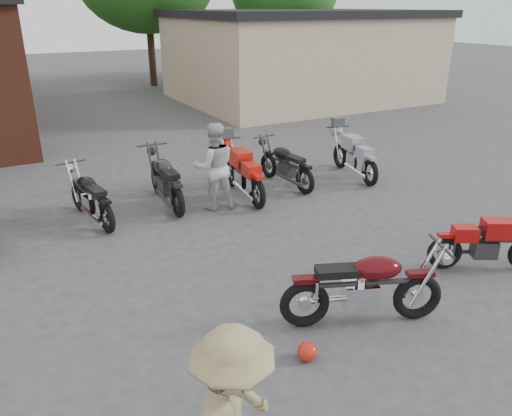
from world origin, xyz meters
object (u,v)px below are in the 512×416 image
person_light (214,167)px  row_bike_4 (243,170)px  sportbike (490,240)px  row_bike_3 (165,177)px  vintage_motorcycle (366,282)px  helmet (307,351)px  row_bike_6 (354,153)px  row_bike_2 (90,194)px  row_bike_5 (285,162)px

person_light → row_bike_4: size_ratio=0.86×
sportbike → row_bike_3: (-3.55, 5.20, 0.09)m
vintage_motorcycle → row_bike_4: vintage_motorcycle is taller
helmet → person_light: person_light is taller
person_light → row_bike_4: (0.82, 0.34, -0.29)m
sportbike → person_light: size_ratio=0.98×
person_light → row_bike_6: 3.90m
row_bike_2 → person_light: bearing=-113.1°
person_light → row_bike_6: bearing=-163.9°
row_bike_2 → row_bike_5: 4.44m
row_bike_5 → row_bike_4: bearing=93.3°
vintage_motorcycle → row_bike_2: bearing=137.3°
vintage_motorcycle → helmet: vintage_motorcycle is taller
sportbike → row_bike_6: row_bike_6 is taller
vintage_motorcycle → row_bike_3: 5.46m
helmet → row_bike_4: size_ratio=0.12×
helmet → row_bike_3: (0.23, 5.67, 0.49)m
helmet → row_bike_4: bearing=70.6°
vintage_motorcycle → person_light: size_ratio=1.17×
row_bike_4 → person_light: bearing=117.7°
row_bike_5 → row_bike_6: row_bike_6 is taller
person_light → row_bike_5: (2.03, 0.52, -0.34)m
helmet → row_bike_3: 5.70m
person_light → row_bike_3: (-0.82, 0.71, -0.30)m
vintage_motorcycle → row_bike_6: bearing=74.5°
vintage_motorcycle → row_bike_4: bearing=103.4°
row_bike_6 → row_bike_2: bearing=97.3°
vintage_motorcycle → sportbike: 2.69m
sportbike → helmet: size_ratio=7.02×
person_light → row_bike_2: size_ratio=0.94×
row_bike_5 → row_bike_6: 1.86m
row_bike_4 → row_bike_5: bearing=-76.5°
sportbike → row_bike_6: bearing=106.4°
row_bike_4 → row_bike_2: bearing=91.1°
vintage_motorcycle → row_bike_3: size_ratio=1.01×
row_bike_3 → row_bike_6: row_bike_3 is taller
sportbike → row_bike_3: bearing=154.3°
row_bike_3 → sportbike: bearing=-142.8°
vintage_motorcycle → helmet: 1.24m
sportbike → row_bike_4: size_ratio=0.84×
sportbike → row_bike_5: bearing=127.8°
row_bike_3 → row_bike_5: size_ratio=1.08×
row_bike_2 → row_bike_5: (4.44, -0.04, 0.00)m
row_bike_5 → sportbike: bearing=-177.4°
sportbike → person_light: (-2.73, 4.49, 0.39)m
row_bike_2 → vintage_motorcycle: bearing=-164.9°
sportbike → helmet: sportbike is taller
row_bike_5 → row_bike_2: bearing=84.3°
sportbike → row_bike_3: row_bike_3 is taller
sportbike → row_bike_6: 4.90m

